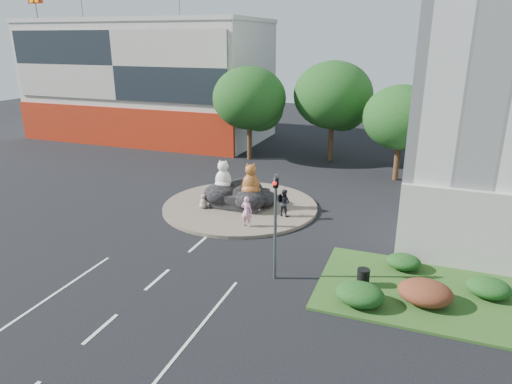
{
  "coord_description": "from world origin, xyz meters",
  "views": [
    {
      "loc": [
        10.71,
        -15.76,
        10.51
      ],
      "look_at": [
        1.92,
        7.81,
        2.0
      ],
      "focal_mm": 32.0,
      "sensor_mm": 36.0,
      "label": 1
    }
  ],
  "objects_px": {
    "kitten_white": "(257,206)",
    "parked_car": "(139,141)",
    "pedestrian_pink": "(247,211)",
    "cat_tabby": "(251,179)",
    "kitten_calico": "(203,201)",
    "pedestrian_dark": "(284,203)",
    "cat_white": "(223,175)",
    "litter_bin": "(363,277)"
  },
  "relations": [
    {
      "from": "kitten_white",
      "to": "parked_car",
      "type": "bearing_deg",
      "value": 98.27
    },
    {
      "from": "kitten_white",
      "to": "litter_bin",
      "type": "relative_size",
      "value": 0.9
    },
    {
      "from": "cat_white",
      "to": "pedestrian_dark",
      "type": "relative_size",
      "value": 1.22
    },
    {
      "from": "cat_tabby",
      "to": "pedestrian_dark",
      "type": "bearing_deg",
      "value": -32.99
    },
    {
      "from": "cat_tabby",
      "to": "kitten_white",
      "type": "distance_m",
      "value": 1.75
    },
    {
      "from": "pedestrian_pink",
      "to": "litter_bin",
      "type": "height_order",
      "value": "pedestrian_pink"
    },
    {
      "from": "kitten_white",
      "to": "pedestrian_pink",
      "type": "relative_size",
      "value": 0.4
    },
    {
      "from": "pedestrian_pink",
      "to": "litter_bin",
      "type": "distance_m",
      "value": 8.41
    },
    {
      "from": "cat_tabby",
      "to": "pedestrian_pink",
      "type": "xyz_separation_m",
      "value": [
        0.85,
        -2.89,
        -1.04
      ]
    },
    {
      "from": "litter_bin",
      "to": "parked_car",
      "type": "bearing_deg",
      "value": 141.45
    },
    {
      "from": "kitten_calico",
      "to": "kitten_white",
      "type": "height_order",
      "value": "kitten_calico"
    },
    {
      "from": "pedestrian_dark",
      "to": "parked_car",
      "type": "xyz_separation_m",
      "value": [
        -19.39,
        13.37,
        -0.35
      ]
    },
    {
      "from": "kitten_white",
      "to": "litter_bin",
      "type": "height_order",
      "value": "kitten_white"
    },
    {
      "from": "pedestrian_pink",
      "to": "pedestrian_dark",
      "type": "xyz_separation_m",
      "value": [
        1.5,
        2.34,
        -0.06
      ]
    },
    {
      "from": "pedestrian_dark",
      "to": "parked_car",
      "type": "relative_size",
      "value": 0.4
    },
    {
      "from": "litter_bin",
      "to": "kitten_calico",
      "type": "bearing_deg",
      "value": 150.66
    },
    {
      "from": "kitten_calico",
      "to": "kitten_white",
      "type": "relative_size",
      "value": 1.32
    },
    {
      "from": "cat_tabby",
      "to": "kitten_calico",
      "type": "relative_size",
      "value": 2.18
    },
    {
      "from": "cat_white",
      "to": "pedestrian_pink",
      "type": "height_order",
      "value": "cat_white"
    },
    {
      "from": "kitten_calico",
      "to": "pedestrian_dark",
      "type": "bearing_deg",
      "value": 14.06
    },
    {
      "from": "cat_tabby",
      "to": "cat_white",
      "type": "bearing_deg",
      "value": 153.7
    },
    {
      "from": "kitten_white",
      "to": "parked_car",
      "type": "distance_m",
      "value": 22.06
    },
    {
      "from": "pedestrian_dark",
      "to": "parked_car",
      "type": "distance_m",
      "value": 23.55
    },
    {
      "from": "kitten_white",
      "to": "parked_car",
      "type": "relative_size",
      "value": 0.17
    },
    {
      "from": "pedestrian_dark",
      "to": "cat_tabby",
      "type": "bearing_deg",
      "value": -0.09
    },
    {
      "from": "cat_white",
      "to": "kitten_calico",
      "type": "relative_size",
      "value": 2.14
    },
    {
      "from": "cat_tabby",
      "to": "kitten_white",
      "type": "relative_size",
      "value": 2.89
    },
    {
      "from": "cat_tabby",
      "to": "pedestrian_pink",
      "type": "bearing_deg",
      "value": -93.37
    },
    {
      "from": "cat_tabby",
      "to": "pedestrian_pink",
      "type": "height_order",
      "value": "cat_tabby"
    },
    {
      "from": "cat_white",
      "to": "kitten_white",
      "type": "bearing_deg",
      "value": -19.05
    },
    {
      "from": "pedestrian_pink",
      "to": "parked_car",
      "type": "relative_size",
      "value": 0.43
    },
    {
      "from": "pedestrian_pink",
      "to": "litter_bin",
      "type": "bearing_deg",
      "value": 151.5
    },
    {
      "from": "cat_white",
      "to": "kitten_calico",
      "type": "distance_m",
      "value": 2.11
    },
    {
      "from": "cat_tabby",
      "to": "kitten_calico",
      "type": "height_order",
      "value": "cat_tabby"
    },
    {
      "from": "kitten_white",
      "to": "kitten_calico",
      "type": "bearing_deg",
      "value": 145.17
    },
    {
      "from": "kitten_calico",
      "to": "litter_bin",
      "type": "relative_size",
      "value": 1.19
    },
    {
      "from": "cat_white",
      "to": "parked_car",
      "type": "distance_m",
      "value": 19.66
    },
    {
      "from": "pedestrian_dark",
      "to": "parked_car",
      "type": "height_order",
      "value": "pedestrian_dark"
    },
    {
      "from": "kitten_calico",
      "to": "pedestrian_pink",
      "type": "height_order",
      "value": "pedestrian_pink"
    },
    {
      "from": "pedestrian_pink",
      "to": "parked_car",
      "type": "xyz_separation_m",
      "value": [
        -17.89,
        15.7,
        -0.42
      ]
    },
    {
      "from": "cat_white",
      "to": "kitten_calico",
      "type": "height_order",
      "value": "cat_white"
    },
    {
      "from": "cat_white",
      "to": "cat_tabby",
      "type": "xyz_separation_m",
      "value": [
        2.0,
        -0.23,
        0.02
      ]
    }
  ]
}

